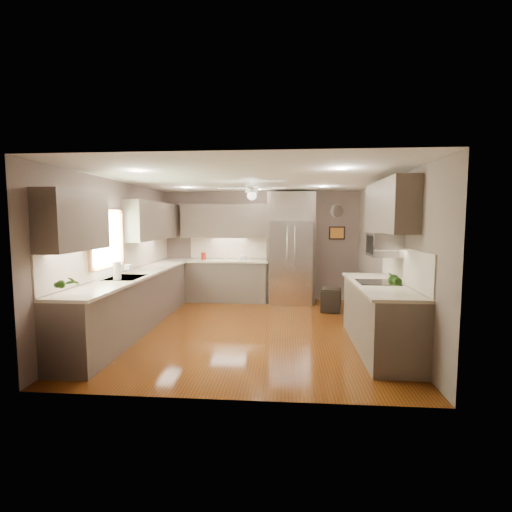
# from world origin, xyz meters

# --- Properties ---
(floor) EXTENTS (5.00, 5.00, 0.00)m
(floor) POSITION_xyz_m (0.00, 0.00, 0.00)
(floor) COLOR #51200A
(floor) RESTS_ON ground
(ceiling) EXTENTS (5.00, 5.00, 0.00)m
(ceiling) POSITION_xyz_m (0.00, 0.00, 2.50)
(ceiling) COLOR white
(ceiling) RESTS_ON ground
(wall_back) EXTENTS (4.50, 0.00, 4.50)m
(wall_back) POSITION_xyz_m (0.00, 2.50, 1.25)
(wall_back) COLOR #6B5A52
(wall_back) RESTS_ON ground
(wall_front) EXTENTS (4.50, 0.00, 4.50)m
(wall_front) POSITION_xyz_m (0.00, -2.50, 1.25)
(wall_front) COLOR #6B5A52
(wall_front) RESTS_ON ground
(wall_left) EXTENTS (0.00, 5.00, 5.00)m
(wall_left) POSITION_xyz_m (-2.25, 0.00, 1.25)
(wall_left) COLOR #6B5A52
(wall_left) RESTS_ON ground
(wall_right) EXTENTS (0.00, 5.00, 5.00)m
(wall_right) POSITION_xyz_m (2.25, 0.00, 1.25)
(wall_right) COLOR #6B5A52
(wall_right) RESTS_ON ground
(canister_a) EXTENTS (0.14, 0.14, 0.17)m
(canister_a) POSITION_xyz_m (-1.29, 2.22, 1.02)
(canister_a) COLOR maroon
(canister_a) RESTS_ON back_run
(canister_c) EXTENTS (0.13, 0.13, 0.17)m
(canister_c) POSITION_xyz_m (-0.81, 2.26, 1.03)
(canister_c) COLOR beige
(canister_c) RESTS_ON back_run
(soap_bottle) EXTENTS (0.10, 0.10, 0.21)m
(soap_bottle) POSITION_xyz_m (-2.07, -0.04, 1.04)
(soap_bottle) COLOR white
(soap_bottle) RESTS_ON left_run
(potted_plant_left) EXTENTS (0.20, 0.16, 0.32)m
(potted_plant_left) POSITION_xyz_m (-1.95, -2.00, 1.10)
(potted_plant_left) COLOR #2D5C1A
(potted_plant_left) RESTS_ON left_run
(potted_plant_right) EXTENTS (0.20, 0.17, 0.32)m
(potted_plant_right) POSITION_xyz_m (1.92, -1.46, 1.10)
(potted_plant_right) COLOR #2D5C1A
(potted_plant_right) RESTS_ON right_run
(bowl) EXTENTS (0.27, 0.27, 0.05)m
(bowl) POSITION_xyz_m (-0.39, 2.17, 0.97)
(bowl) COLOR beige
(bowl) RESTS_ON back_run
(left_run) EXTENTS (0.65, 4.70, 1.45)m
(left_run) POSITION_xyz_m (-1.95, 0.15, 0.48)
(left_run) COLOR #4B4336
(left_run) RESTS_ON ground
(back_run) EXTENTS (1.85, 0.65, 1.45)m
(back_run) POSITION_xyz_m (-0.72, 2.20, 0.48)
(back_run) COLOR #4B4336
(back_run) RESTS_ON ground
(uppers) EXTENTS (4.50, 4.70, 0.95)m
(uppers) POSITION_xyz_m (-0.74, 0.71, 1.87)
(uppers) COLOR #4B4336
(uppers) RESTS_ON wall_left
(window) EXTENTS (0.05, 1.12, 0.92)m
(window) POSITION_xyz_m (-2.22, -0.50, 1.55)
(window) COLOR #BFF2B2
(window) RESTS_ON wall_left
(sink) EXTENTS (0.50, 0.70, 0.32)m
(sink) POSITION_xyz_m (-1.93, -0.50, 0.91)
(sink) COLOR silver
(sink) RESTS_ON left_run
(refrigerator) EXTENTS (1.06, 0.75, 2.45)m
(refrigerator) POSITION_xyz_m (0.70, 2.16, 1.19)
(refrigerator) COLOR silver
(refrigerator) RESTS_ON ground
(right_run) EXTENTS (0.70, 2.20, 1.45)m
(right_run) POSITION_xyz_m (1.93, -0.80, 0.48)
(right_run) COLOR #4B4336
(right_run) RESTS_ON ground
(microwave) EXTENTS (0.43, 0.55, 0.34)m
(microwave) POSITION_xyz_m (2.03, -0.55, 1.48)
(microwave) COLOR silver
(microwave) RESTS_ON wall_right
(ceiling_fan) EXTENTS (1.18, 1.18, 0.32)m
(ceiling_fan) POSITION_xyz_m (-0.00, 0.30, 2.33)
(ceiling_fan) COLOR white
(ceiling_fan) RESTS_ON ceiling
(recessed_lights) EXTENTS (2.84, 3.14, 0.01)m
(recessed_lights) POSITION_xyz_m (-0.04, 0.40, 2.49)
(recessed_lights) COLOR white
(recessed_lights) RESTS_ON ceiling
(wall_clock) EXTENTS (0.30, 0.03, 0.30)m
(wall_clock) POSITION_xyz_m (1.75, 2.48, 2.05)
(wall_clock) COLOR white
(wall_clock) RESTS_ON wall_back
(framed_print) EXTENTS (0.36, 0.03, 0.30)m
(framed_print) POSITION_xyz_m (1.75, 2.48, 1.55)
(framed_print) COLOR black
(framed_print) RESTS_ON wall_back
(stool) EXTENTS (0.45, 0.45, 0.46)m
(stool) POSITION_xyz_m (1.50, 1.33, 0.24)
(stool) COLOR black
(stool) RESTS_ON ground
(paper_towel) EXTENTS (0.11, 0.11, 0.29)m
(paper_towel) POSITION_xyz_m (-1.93, -0.78, 1.08)
(paper_towel) COLOR white
(paper_towel) RESTS_ON left_run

